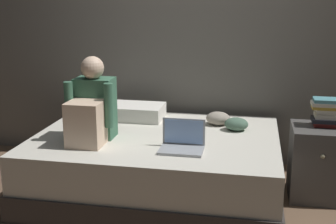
% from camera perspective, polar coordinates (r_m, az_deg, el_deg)
% --- Properties ---
extents(ground_plane, '(8.00, 8.00, 0.00)m').
position_cam_1_polar(ground_plane, '(3.55, 0.80, -12.32)').
color(ground_plane, brown).
extents(wall_back, '(5.60, 0.10, 2.70)m').
position_cam_1_polar(wall_back, '(4.36, 3.73, 11.18)').
color(wall_back, slate).
rests_on(wall_back, ground_plane).
extents(bed, '(2.00, 1.50, 0.50)m').
position_cam_1_polar(bed, '(3.76, -1.39, -6.62)').
color(bed, '#332D2B').
rests_on(bed, ground_plane).
extents(nightstand, '(0.44, 0.46, 0.59)m').
position_cam_1_polar(nightstand, '(3.85, 18.52, -6.10)').
color(nightstand, '#474442').
rests_on(nightstand, ground_plane).
extents(person_sitting, '(0.39, 0.44, 0.66)m').
position_cam_1_polar(person_sitting, '(3.52, -9.73, 0.35)').
color(person_sitting, '#38664C').
rests_on(person_sitting, bed).
extents(laptop, '(0.32, 0.23, 0.22)m').
position_cam_1_polar(laptop, '(3.31, 1.83, -3.91)').
color(laptop, '#9EA0A5').
rests_on(laptop, bed).
extents(pillow, '(0.56, 0.36, 0.13)m').
position_cam_1_polar(pillow, '(4.15, -4.49, 0.06)').
color(pillow, silver).
rests_on(pillow, bed).
extents(book_stack, '(0.24, 0.18, 0.22)m').
position_cam_1_polar(book_stack, '(3.78, 19.49, -0.10)').
color(book_stack, '#9E2D28').
rests_on(book_stack, nightstand).
extents(clothes_pile, '(0.37, 0.31, 0.12)m').
position_cam_1_polar(clothes_pile, '(3.89, 7.42, -1.13)').
color(clothes_pile, gray).
rests_on(clothes_pile, bed).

